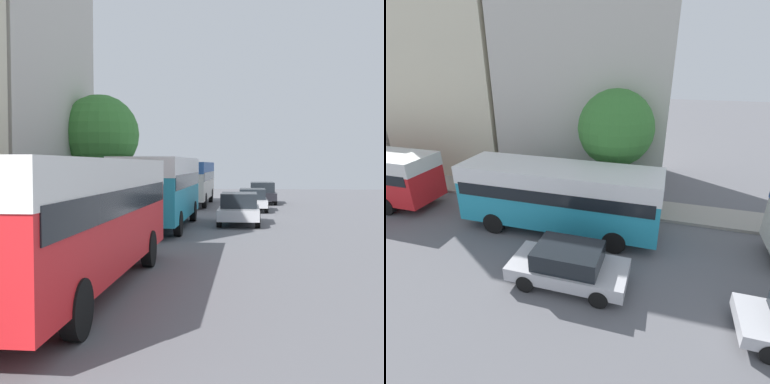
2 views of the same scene
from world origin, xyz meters
TOP-DOWN VIEW (x-y plane):
  - bus_lead at (-1.84, 9.61)m, footprint 2.52×10.05m
  - bus_following at (-1.92, 21.81)m, footprint 2.65×9.09m
  - bus_third_in_line at (-2.00, 35.28)m, footprint 2.65×9.50m
  - car_crossing at (2.24, 30.77)m, footprint 1.82×4.09m
  - car_far_curb at (2.98, 36.96)m, footprint 1.96×4.40m
  - car_distant at (1.56, 23.40)m, footprint 1.93×4.18m
  - pedestrian_walking_away at (-5.36, 37.38)m, footprint 0.38×0.38m
  - street_tree at (-5.21, 23.72)m, footprint 3.86×3.86m

SIDE VIEW (x-z plane):
  - car_crossing at x=2.24m, z-range 0.04..1.39m
  - car_distant at x=1.56m, z-range 0.03..1.51m
  - car_far_curb at x=2.98m, z-range 0.03..1.57m
  - pedestrian_walking_away at x=-5.36m, z-range 0.17..1.95m
  - bus_lead at x=-1.84m, z-range 0.45..3.38m
  - bus_third_in_line at x=-2.00m, z-range 0.45..3.42m
  - bus_following at x=-1.92m, z-range 0.46..3.56m
  - street_tree at x=-5.21m, z-range 1.23..7.28m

